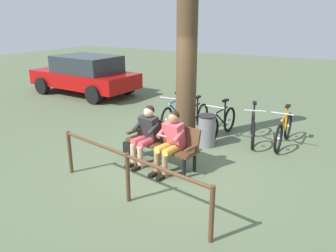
{
  "coord_description": "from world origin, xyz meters",
  "views": [
    {
      "loc": [
        -3.16,
        5.45,
        2.95
      ],
      "look_at": [
        0.06,
        -0.34,
        0.75
      ],
      "focal_mm": 36.25,
      "sensor_mm": 36.0,
      "label": 1
    }
  ],
  "objects_px": {
    "person_companion": "(146,132)",
    "tree_trunk": "(187,63)",
    "litter_bin": "(207,131)",
    "bicycle_green": "(284,131)",
    "bicycle_black": "(194,119)",
    "parked_car": "(85,74)",
    "bicycle_orange": "(253,127)",
    "bicycle_silver": "(221,124)",
    "handbag": "(129,148)",
    "person_reading": "(171,139)",
    "bench": "(163,140)",
    "bicycle_purple": "(175,113)"
  },
  "relations": [
    {
      "from": "person_companion",
      "to": "tree_trunk",
      "type": "height_order",
      "value": "tree_trunk"
    },
    {
      "from": "litter_bin",
      "to": "bicycle_green",
      "type": "relative_size",
      "value": 0.44
    },
    {
      "from": "person_companion",
      "to": "bicycle_black",
      "type": "distance_m",
      "value": 2.18
    },
    {
      "from": "tree_trunk",
      "to": "parked_car",
      "type": "height_order",
      "value": "tree_trunk"
    },
    {
      "from": "bicycle_orange",
      "to": "bicycle_black",
      "type": "relative_size",
      "value": 0.97
    },
    {
      "from": "person_companion",
      "to": "bicycle_silver",
      "type": "bearing_deg",
      "value": -100.26
    },
    {
      "from": "handbag",
      "to": "parked_car",
      "type": "distance_m",
      "value": 6.28
    },
    {
      "from": "tree_trunk",
      "to": "bicycle_silver",
      "type": "bearing_deg",
      "value": -136.78
    },
    {
      "from": "bicycle_black",
      "to": "person_reading",
      "type": "bearing_deg",
      "value": 15.09
    },
    {
      "from": "person_companion",
      "to": "bicycle_silver",
      "type": "height_order",
      "value": "person_companion"
    },
    {
      "from": "bench",
      "to": "handbag",
      "type": "relative_size",
      "value": 5.53
    },
    {
      "from": "bench",
      "to": "litter_bin",
      "type": "height_order",
      "value": "bench"
    },
    {
      "from": "bicycle_green",
      "to": "bicycle_silver",
      "type": "bearing_deg",
      "value": -81.47
    },
    {
      "from": "bicycle_purple",
      "to": "bicycle_orange",
      "type": "bearing_deg",
      "value": 84.37
    },
    {
      "from": "person_reading",
      "to": "bicycle_purple",
      "type": "distance_m",
      "value": 2.81
    },
    {
      "from": "person_companion",
      "to": "bicycle_purple",
      "type": "distance_m",
      "value": 2.49
    },
    {
      "from": "bicycle_black",
      "to": "bicycle_purple",
      "type": "bearing_deg",
      "value": -107.91
    },
    {
      "from": "bench",
      "to": "handbag",
      "type": "height_order",
      "value": "bench"
    },
    {
      "from": "litter_bin",
      "to": "bicycle_orange",
      "type": "xyz_separation_m",
      "value": [
        -0.85,
        -0.82,
        -0.02
      ]
    },
    {
      "from": "bicycle_orange",
      "to": "handbag",
      "type": "bearing_deg",
      "value": -62.15
    },
    {
      "from": "bicycle_silver",
      "to": "parked_car",
      "type": "relative_size",
      "value": 0.39
    },
    {
      "from": "bicycle_silver",
      "to": "parked_car",
      "type": "height_order",
      "value": "parked_car"
    },
    {
      "from": "person_companion",
      "to": "bench",
      "type": "bearing_deg",
      "value": -152.65
    },
    {
      "from": "bicycle_green",
      "to": "bench",
      "type": "bearing_deg",
      "value": -39.88
    },
    {
      "from": "person_reading",
      "to": "bicycle_purple",
      "type": "bearing_deg",
      "value": -53.36
    },
    {
      "from": "bench",
      "to": "bicycle_purple",
      "type": "height_order",
      "value": "bicycle_purple"
    },
    {
      "from": "person_companion",
      "to": "litter_bin",
      "type": "bearing_deg",
      "value": -106.04
    },
    {
      "from": "bench",
      "to": "litter_bin",
      "type": "relative_size",
      "value": 2.22
    },
    {
      "from": "bicycle_purple",
      "to": "bench",
      "type": "bearing_deg",
      "value": 19.85
    },
    {
      "from": "person_companion",
      "to": "bicycle_orange",
      "type": "relative_size",
      "value": 0.74
    },
    {
      "from": "bicycle_orange",
      "to": "bicycle_green",
      "type": "bearing_deg",
      "value": 80.57
    },
    {
      "from": "litter_bin",
      "to": "bicycle_green",
      "type": "height_order",
      "value": "bicycle_green"
    },
    {
      "from": "litter_bin",
      "to": "parked_car",
      "type": "distance_m",
      "value": 6.72
    },
    {
      "from": "bench",
      "to": "bicycle_black",
      "type": "bearing_deg",
      "value": -72.14
    },
    {
      "from": "person_reading",
      "to": "person_companion",
      "type": "relative_size",
      "value": 1.0
    },
    {
      "from": "bench",
      "to": "tree_trunk",
      "type": "relative_size",
      "value": 0.44
    },
    {
      "from": "person_companion",
      "to": "bicycle_black",
      "type": "bearing_deg",
      "value": -81.52
    },
    {
      "from": "person_companion",
      "to": "parked_car",
      "type": "bearing_deg",
      "value": -27.2
    },
    {
      "from": "person_reading",
      "to": "bicycle_green",
      "type": "distance_m",
      "value": 2.99
    },
    {
      "from": "person_reading",
      "to": "handbag",
      "type": "xyz_separation_m",
      "value": [
        1.22,
        -0.31,
        -0.54
      ]
    },
    {
      "from": "person_companion",
      "to": "bicycle_green",
      "type": "relative_size",
      "value": 0.71
    },
    {
      "from": "bicycle_black",
      "to": "bicycle_purple",
      "type": "xyz_separation_m",
      "value": [
        0.68,
        -0.24,
        0.0
      ]
    },
    {
      "from": "parked_car",
      "to": "tree_trunk",
      "type": "bearing_deg",
      "value": 158.8
    },
    {
      "from": "bicycle_purple",
      "to": "parked_car",
      "type": "distance_m",
      "value": 5.14
    },
    {
      "from": "handbag",
      "to": "bicycle_black",
      "type": "height_order",
      "value": "bicycle_black"
    },
    {
      "from": "tree_trunk",
      "to": "bicycle_orange",
      "type": "relative_size",
      "value": 2.3
    },
    {
      "from": "bicycle_orange",
      "to": "bicycle_black",
      "type": "distance_m",
      "value": 1.51
    },
    {
      "from": "bench",
      "to": "handbag",
      "type": "distance_m",
      "value": 1.01
    },
    {
      "from": "person_reading",
      "to": "bicycle_silver",
      "type": "relative_size",
      "value": 0.71
    },
    {
      "from": "person_reading",
      "to": "person_companion",
      "type": "distance_m",
      "value": 0.64
    }
  ]
}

